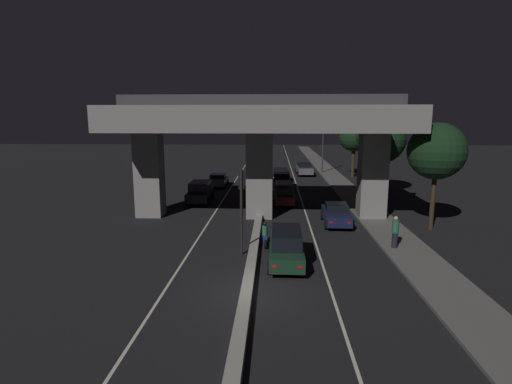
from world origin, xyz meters
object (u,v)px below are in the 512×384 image
at_px(street_lamp, 321,137).
at_px(car_silver_fourth, 282,180).
at_px(car_grey_sixth, 304,169).
at_px(car_black_lead_oncoming, 200,192).
at_px(car_dark_green_lead, 286,246).
at_px(car_dark_blue_second, 336,214).
at_px(traffic_light_left_of_median, 241,196).
at_px(pedestrian_on_sidewalk, 395,232).
at_px(car_grey_second_oncoming, 218,180).
at_px(car_dark_red_third, 284,193).
at_px(car_black_fifth, 281,175).
at_px(motorcycle_blue_filtering_near, 265,235).

height_order(street_lamp, car_silver_fourth, street_lamp).
xyz_separation_m(car_silver_fourth, car_grey_sixth, (3.17, 11.05, -0.15)).
xyz_separation_m(car_grey_sixth, car_black_lead_oncoming, (-10.53, -17.84, 0.13)).
bearing_deg(car_black_lead_oncoming, car_dark_green_lead, 24.61).
xyz_separation_m(car_dark_blue_second, car_black_lead_oncoming, (-10.93, 7.28, 0.19)).
bearing_deg(traffic_light_left_of_median, car_dark_blue_second, 46.73).
relative_size(traffic_light_left_of_median, car_dark_blue_second, 1.15).
bearing_deg(car_grey_sixth, car_dark_green_lead, 171.68).
bearing_deg(car_silver_fourth, car_dark_blue_second, -165.41).
bearing_deg(pedestrian_on_sidewalk, car_grey_second_oncoming, 121.74).
bearing_deg(pedestrian_on_sidewalk, car_dark_green_lead, -158.88).
distance_m(traffic_light_left_of_median, car_grey_sixth, 32.18).
height_order(car_dark_red_third, car_black_fifth, car_dark_red_third).
relative_size(car_black_lead_oncoming, motorcycle_blue_filtering_near, 2.78).
relative_size(car_dark_blue_second, pedestrian_on_sidewalk, 2.28).
distance_m(car_grey_sixth, car_grey_second_oncoming, 13.84).
distance_m(car_black_fifth, pedestrian_on_sidewalk, 25.66).
bearing_deg(car_dark_blue_second, car_dark_red_third, 28.94).
distance_m(traffic_light_left_of_median, street_lamp, 34.73).
height_order(car_silver_fourth, motorcycle_blue_filtering_near, car_silver_fourth).
bearing_deg(motorcycle_blue_filtering_near, traffic_light_left_of_median, 136.62).
bearing_deg(street_lamp, car_dark_red_third, -104.77).
bearing_deg(car_silver_fourth, car_grey_sixth, -15.62).
bearing_deg(car_dark_red_third, traffic_light_left_of_median, 167.49).
bearing_deg(street_lamp, car_black_lead_oncoming, -122.78).
distance_m(car_dark_blue_second, car_black_fifth, 19.91).
xyz_separation_m(car_dark_blue_second, car_grey_second_oncoming, (-10.51, 15.67, -0.03)).
distance_m(car_black_lead_oncoming, pedestrian_on_sidewalk, 18.43).
bearing_deg(pedestrian_on_sidewalk, motorcycle_blue_filtering_near, 176.91).
height_order(car_dark_blue_second, car_silver_fourth, car_silver_fourth).
bearing_deg(street_lamp, car_silver_fourth, -112.69).
bearing_deg(car_black_fifth, car_dark_blue_second, -170.68).
height_order(car_black_fifth, car_grey_second_oncoming, car_black_fifth).
bearing_deg(car_black_fifth, car_black_lead_oncoming, 148.13).
xyz_separation_m(street_lamp, car_grey_second_oncoming, (-12.47, -11.62, -4.13)).
xyz_separation_m(street_lamp, car_grey_sixth, (-2.36, -2.17, -4.04)).
bearing_deg(car_grey_second_oncoming, car_dark_red_third, 37.44).
height_order(car_dark_blue_second, car_black_lead_oncoming, car_black_lead_oncoming).
distance_m(traffic_light_left_of_median, car_black_fifth, 26.28).
distance_m(traffic_light_left_of_median, car_black_lead_oncoming, 14.75).
xyz_separation_m(car_dark_green_lead, car_black_fifth, (0.09, 27.32, -0.10)).
xyz_separation_m(car_black_lead_oncoming, car_grey_second_oncoming, (0.42, 8.39, -0.23)).
distance_m(car_black_lead_oncoming, motorcycle_blue_filtering_near, 13.65).
xyz_separation_m(car_silver_fourth, car_black_lead_oncoming, (-7.36, -6.79, -0.01)).
xyz_separation_m(car_dark_blue_second, pedestrian_on_sidewalk, (2.49, -5.35, 0.29)).
distance_m(car_dark_green_lead, car_dark_red_third, 14.34).
height_order(traffic_light_left_of_median, street_lamp, street_lamp).
bearing_deg(car_black_fifth, car_grey_second_oncoming, 118.43).
relative_size(traffic_light_left_of_median, car_black_fifth, 1.07).
xyz_separation_m(traffic_light_left_of_median, car_black_fifth, (2.49, 26.04, -2.45)).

